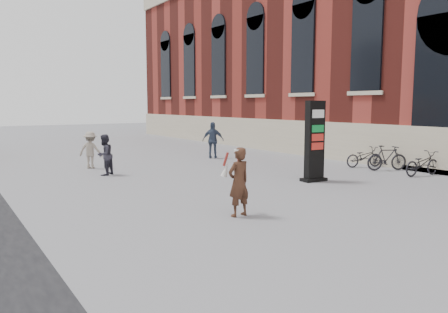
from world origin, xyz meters
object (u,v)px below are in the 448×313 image
woman (238,181)px  bike_5 (387,158)px  pedestrian_a (105,155)px  bike_6 (364,157)px  pedestrian_c (213,140)px  pedestrian_b (91,150)px  bike_4 (422,163)px  info_pylon (315,141)px

woman → bike_5: 9.54m
pedestrian_a → bike_6: pedestrian_a is taller
pedestrian_c → bike_6: size_ratio=1.07×
pedestrian_b → bike_5: pedestrian_b is taller
pedestrian_a → pedestrian_c: pedestrian_c is taller
woman → bike_4: woman is taller
pedestrian_a → bike_4: 11.89m
info_pylon → pedestrian_b: 9.21m
info_pylon → bike_6: bearing=21.8°
woman → pedestrian_c: bearing=-124.9°
pedestrian_c → bike_5: (3.73, -7.25, -0.38)m
pedestrian_b → bike_5: 12.13m
info_pylon → bike_5: bearing=7.0°
info_pylon → bike_5: 4.32m
info_pylon → bike_6: 4.52m
woman → bike_6: 9.91m
info_pylon → pedestrian_b: bearing=132.1°
woman → pedestrian_a: (-0.71, 7.69, -0.08)m
pedestrian_c → bike_5: pedestrian_c is taller
pedestrian_a → bike_5: 11.11m
info_pylon → pedestrian_a: (-5.65, 5.23, -0.62)m
bike_4 → info_pylon: bearing=77.4°
pedestrian_a → pedestrian_b: size_ratio=1.00×
info_pylon → bike_6: info_pylon is taller
pedestrian_c → bike_6: bearing=157.2°
bike_4 → bike_5: bearing=5.5°
woman → pedestrian_a: size_ratio=1.08×
info_pylon → woman: 5.55m
bike_5 → bike_6: bike_5 is taller
pedestrian_b → bike_4: pedestrian_b is taller
pedestrian_c → bike_6: pedestrian_c is taller
bike_6 → pedestrian_a: bearing=85.2°
info_pylon → pedestrian_a: bearing=142.1°
pedestrian_a → pedestrian_c: (6.15, 2.18, 0.12)m
woman → bike_5: bearing=-170.1°
bike_5 → woman: bearing=129.9°
pedestrian_b → bike_4: bearing=179.0°
info_pylon → pedestrian_c: size_ratio=1.56×
pedestrian_c → info_pylon: bearing=122.1°
pedestrian_a → bike_6: 10.64m
bike_4 → pedestrian_a: bearing=61.7°
info_pylon → bike_5: info_pylon is taller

